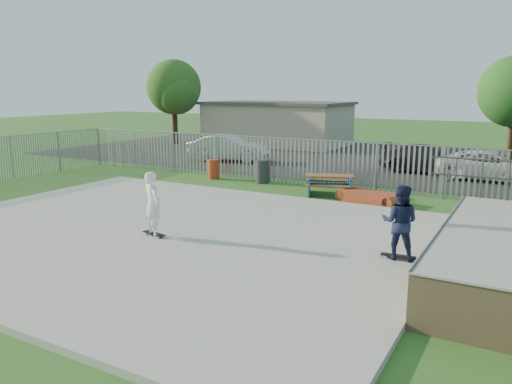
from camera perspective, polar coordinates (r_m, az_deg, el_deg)
The scene contains 17 objects.
ground at distance 14.72m, azimuth -10.63°, elevation -4.80°, with size 120.00×120.00×0.00m, color #315F20.
concrete_slab at distance 14.70m, azimuth -10.64°, elevation -4.52°, with size 15.00×12.00×0.15m, color #9E9E99.
fence at distance 17.66m, azimuth 1.35°, elevation 1.48°, with size 26.04×16.02×2.00m.
picnic_table at distance 20.02m, azimuth 8.36°, elevation 0.83°, with size 2.32×2.14×0.79m.
funbox at distance 18.96m, azimuth 12.83°, elevation -0.57°, with size 2.18×1.47×0.40m.
trash_bin_red at distance 23.45m, azimuth -4.87°, elevation 2.62°, with size 0.54×0.54×0.91m, color #A53119.
trash_bin_grey at distance 22.32m, azimuth 0.73°, elevation 2.37°, with size 0.62×0.62×1.03m, color #2A292C.
parking_lot at distance 31.41m, azimuth 12.21°, elevation 3.88°, with size 40.00×18.00×0.02m, color black.
car_silver at distance 28.96m, azimuth -3.11°, elevation 5.03°, with size 1.61×4.63×1.53m, color silver.
car_dark at distance 26.30m, azimuth 19.14°, elevation 3.59°, with size 1.95×4.81×1.40m, color black.
car_white at distance 25.21m, azimuth 25.40°, elevation 2.73°, with size 2.25×4.88×1.35m, color silver.
building at distance 37.95m, azimuth 2.48°, elevation 7.87°, with size 10.40×6.40×3.20m.
tree_left at distance 38.80m, azimuth -9.38°, elevation 11.72°, with size 4.10×4.10×6.33m.
skateboard_a at distance 12.51m, azimuth 15.90°, elevation -7.14°, with size 0.82×0.27×0.08m.
skateboard_b at distance 14.12m, azimuth -11.58°, elevation -4.76°, with size 0.82×0.36×0.08m.
skater_navy at distance 12.26m, azimuth 16.12°, elevation -3.33°, with size 0.87×0.68×1.80m, color #121A3A.
skater_white at distance 13.90m, azimuth -11.73°, elevation -1.36°, with size 0.65×0.43×1.80m, color white.
Camera 1 is at (9.17, -10.75, 4.13)m, focal length 35.00 mm.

